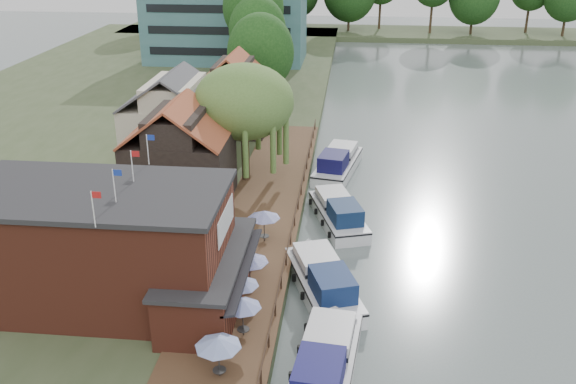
{
  "coord_description": "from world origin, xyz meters",
  "views": [
    {
      "loc": [
        -1.29,
        -33.46,
        22.69
      ],
      "look_at": [
        -6.0,
        12.0,
        3.0
      ],
      "focal_mm": 40.0,
      "sensor_mm": 36.0,
      "label": 1
    }
  ],
  "objects_px": {
    "pub": "(131,247)",
    "umbrella_2": "(241,295)",
    "cottage_a": "(179,152)",
    "hotel_block": "(226,22)",
    "cottage_c": "(234,93)",
    "cruiser_2": "(338,209)",
    "umbrella_0": "(219,357)",
    "umbrella_4": "(264,226)",
    "cottage_b": "(176,116)",
    "cruiser_3": "(338,160)",
    "umbrella_1": "(243,317)",
    "willow": "(245,124)",
    "umbrella_3": "(250,271)",
    "cruiser_1": "(323,276)",
    "cruiser_0": "(325,359)"
  },
  "relations": [
    {
      "from": "cottage_c",
      "to": "umbrella_0",
      "type": "xyz_separation_m",
      "value": [
        6.52,
        -40.61,
        -2.96
      ]
    },
    {
      "from": "umbrella_2",
      "to": "umbrella_4",
      "type": "height_order",
      "value": "same"
    },
    {
      "from": "umbrella_1",
      "to": "willow",
      "type": "bearing_deg",
      "value": 98.99
    },
    {
      "from": "cottage_a",
      "to": "umbrella_4",
      "type": "height_order",
      "value": "cottage_a"
    },
    {
      "from": "cottage_b",
      "to": "cruiser_1",
      "type": "distance_m",
      "value": 26.67
    },
    {
      "from": "umbrella_3",
      "to": "cruiser_2",
      "type": "xyz_separation_m",
      "value": [
        5.19,
        12.11,
        -1.08
      ]
    },
    {
      "from": "willow",
      "to": "umbrella_0",
      "type": "distance_m",
      "value": 27.06
    },
    {
      "from": "cottage_a",
      "to": "hotel_block",
      "type": "bearing_deg",
      "value": 97.13
    },
    {
      "from": "pub",
      "to": "cruiser_3",
      "type": "relative_size",
      "value": 1.9
    },
    {
      "from": "umbrella_3",
      "to": "cruiser_2",
      "type": "height_order",
      "value": "umbrella_3"
    },
    {
      "from": "umbrella_4",
      "to": "umbrella_1",
      "type": "bearing_deg",
      "value": -88.08
    },
    {
      "from": "willow",
      "to": "pub",
      "type": "bearing_deg",
      "value": -99.93
    },
    {
      "from": "cruiser_2",
      "to": "pub",
      "type": "bearing_deg",
      "value": -147.59
    },
    {
      "from": "umbrella_0",
      "to": "cruiser_3",
      "type": "bearing_deg",
      "value": 81.03
    },
    {
      "from": "cottage_a",
      "to": "umbrella_0",
      "type": "height_order",
      "value": "cottage_a"
    },
    {
      "from": "cottage_a",
      "to": "umbrella_2",
      "type": "bearing_deg",
      "value": -64.09
    },
    {
      "from": "umbrella_3",
      "to": "cruiser_2",
      "type": "bearing_deg",
      "value": 66.79
    },
    {
      "from": "umbrella_2",
      "to": "cottage_b",
      "type": "bearing_deg",
      "value": 112.47
    },
    {
      "from": "cottage_c",
      "to": "umbrella_0",
      "type": "height_order",
      "value": "cottage_c"
    },
    {
      "from": "cruiser_2",
      "to": "hotel_block",
      "type": "bearing_deg",
      "value": 91.9
    },
    {
      "from": "cottage_b",
      "to": "umbrella_3",
      "type": "xyz_separation_m",
      "value": [
        10.73,
        -22.99,
        -2.96
      ]
    },
    {
      "from": "hotel_block",
      "to": "umbrella_4",
      "type": "relative_size",
      "value": 10.69
    },
    {
      "from": "umbrella_4",
      "to": "cruiser_1",
      "type": "xyz_separation_m",
      "value": [
        4.52,
        -4.87,
        -1.01
      ]
    },
    {
      "from": "hotel_block",
      "to": "cottage_a",
      "type": "height_order",
      "value": "hotel_block"
    },
    {
      "from": "cruiser_3",
      "to": "cottage_a",
      "type": "bearing_deg",
      "value": -129.88
    },
    {
      "from": "umbrella_1",
      "to": "umbrella_2",
      "type": "height_order",
      "value": "same"
    },
    {
      "from": "cruiser_0",
      "to": "umbrella_4",
      "type": "bearing_deg",
      "value": 116.79
    },
    {
      "from": "umbrella_2",
      "to": "cruiser_3",
      "type": "xyz_separation_m",
      "value": [
        4.88,
        25.98,
        -1.0
      ]
    },
    {
      "from": "willow",
      "to": "cruiser_3",
      "type": "relative_size",
      "value": 0.99
    },
    {
      "from": "umbrella_2",
      "to": "willow",
      "type": "bearing_deg",
      "value": 98.66
    },
    {
      "from": "umbrella_4",
      "to": "cruiser_3",
      "type": "relative_size",
      "value": 0.23
    },
    {
      "from": "hotel_block",
      "to": "cruiser_0",
      "type": "height_order",
      "value": "hotel_block"
    },
    {
      "from": "umbrella_4",
      "to": "cottage_b",
      "type": "bearing_deg",
      "value": 122.9
    },
    {
      "from": "cottage_b",
      "to": "willow",
      "type": "xyz_separation_m",
      "value": [
        7.5,
        -5.0,
        0.96
      ]
    },
    {
      "from": "umbrella_0",
      "to": "umbrella_4",
      "type": "xyz_separation_m",
      "value": [
        0.24,
        14.97,
        0.0
      ]
    },
    {
      "from": "umbrella_1",
      "to": "umbrella_0",
      "type": "bearing_deg",
      "value": -99.84
    },
    {
      "from": "pub",
      "to": "hotel_block",
      "type": "relative_size",
      "value": 0.79
    },
    {
      "from": "hotel_block",
      "to": "cottage_b",
      "type": "distance_m",
      "value": 46.21
    },
    {
      "from": "umbrella_3",
      "to": "umbrella_1",
      "type": "bearing_deg",
      "value": -85.33
    },
    {
      "from": "umbrella_0",
      "to": "umbrella_4",
      "type": "distance_m",
      "value": 14.98
    },
    {
      "from": "cottage_b",
      "to": "cruiser_3",
      "type": "distance_m",
      "value": 16.04
    },
    {
      "from": "cruiser_1",
      "to": "umbrella_1",
      "type": "bearing_deg",
      "value": -141.61
    },
    {
      "from": "umbrella_1",
      "to": "cottage_c",
      "type": "bearing_deg",
      "value": 100.92
    },
    {
      "from": "pub",
      "to": "umbrella_3",
      "type": "height_order",
      "value": "pub"
    },
    {
      "from": "umbrella_3",
      "to": "umbrella_4",
      "type": "xyz_separation_m",
      "value": [
        0.03,
        6.36,
        0.0
      ]
    },
    {
      "from": "umbrella_4",
      "to": "cruiser_2",
      "type": "xyz_separation_m",
      "value": [
        5.16,
        5.76,
        -1.08
      ]
    },
    {
      "from": "cottage_b",
      "to": "cruiser_1",
      "type": "relative_size",
      "value": 0.92
    },
    {
      "from": "hotel_block",
      "to": "cottage_c",
      "type": "bearing_deg",
      "value": -77.8
    },
    {
      "from": "cottage_c",
      "to": "umbrella_2",
      "type": "relative_size",
      "value": 3.58
    },
    {
      "from": "pub",
      "to": "umbrella_2",
      "type": "relative_size",
      "value": 8.42
    }
  ]
}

